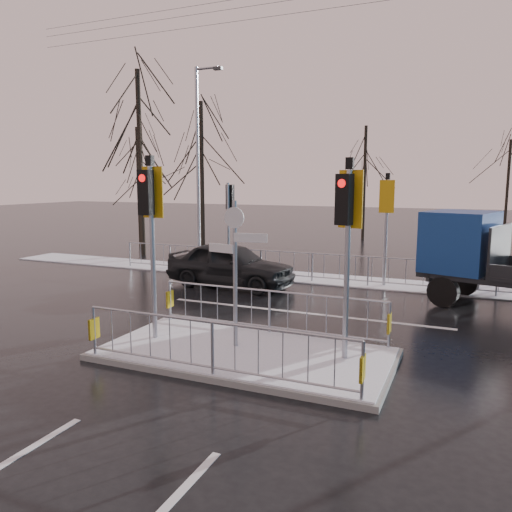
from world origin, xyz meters
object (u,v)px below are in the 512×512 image
at_px(traffic_island, 244,339).
at_px(street_lamp_left, 199,159).
at_px(car_far_lane, 230,265).
at_px(flatbed_truck, 489,257).

bearing_deg(traffic_island, street_lamp_left, 124.07).
distance_m(traffic_island, street_lamp_left, 12.17).
bearing_deg(street_lamp_left, traffic_island, -55.93).
height_order(car_far_lane, flatbed_truck, flatbed_truck).
distance_m(car_far_lane, street_lamp_left, 5.88).
relative_size(car_far_lane, street_lamp_left, 0.54).
bearing_deg(flatbed_truck, street_lamp_left, 166.00).
relative_size(flatbed_truck, street_lamp_left, 0.76).
bearing_deg(traffic_island, flatbed_truck, 55.07).
distance_m(car_far_lane, flatbed_truck, 8.09).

